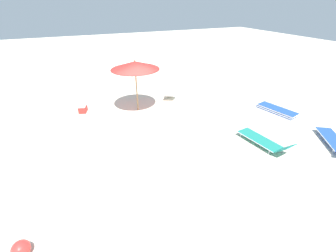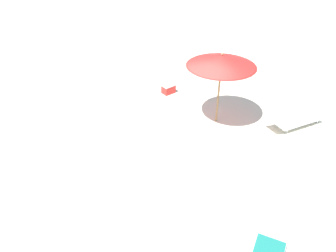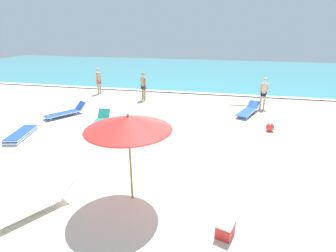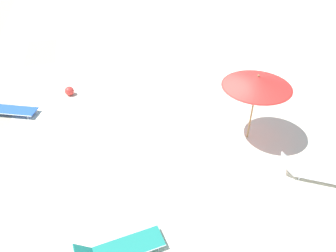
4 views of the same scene
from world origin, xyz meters
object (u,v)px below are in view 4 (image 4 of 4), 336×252
Objects in this scene: sun_lounger_near_water_left at (120,249)px; cooler_box at (240,93)px; beach_umbrella at (257,82)px; beach_ball at (69,91)px; sun_lounger_under_umbrella at (7,109)px; sun_lounger_beside_umbrella at (315,172)px.

sun_lounger_near_water_left is 8.26m from cooler_box.
beach_umbrella is 3.35m from cooler_box.
sun_lounger_under_umbrella is at bearing 109.12° from beach_ball.
sun_lounger_beside_umbrella reaches higher than sun_lounger_under_umbrella.
sun_lounger_under_umbrella is at bearing 66.69° from beach_umbrella.
beach_umbrella is 6.45× the size of beach_ball.
sun_lounger_under_umbrella is 1.09× the size of sun_lounger_beside_umbrella.
beach_ball is 0.65× the size of cooler_box.
sun_lounger_under_umbrella is at bearing 18.21° from sun_lounger_near_water_left.
sun_lounger_near_water_left is at bearing 63.49° from cooler_box.
cooler_box is (-1.88, -6.86, -0.00)m from beach_ball.
sun_lounger_beside_umbrella is (-5.88, -9.46, 0.01)m from sun_lounger_under_umbrella.
beach_umbrella is 4.22× the size of cooler_box.
sun_lounger_beside_umbrella reaches higher than cooler_box.
sun_lounger_under_umbrella is 11.14m from sun_lounger_beside_umbrella.
cooler_box is (5.93, -5.75, -0.03)m from sun_lounger_near_water_left.
beach_umbrella reaches higher than beach_ball.
cooler_box is at bearing -105.30° from beach_ball.
beach_umbrella is at bearing -126.21° from beach_ball.
sun_lounger_near_water_left is (-1.12, 6.02, 0.00)m from sun_lounger_beside_umbrella.
sun_lounger_under_umbrella is 2.47m from beach_ball.
sun_lounger_under_umbrella is 3.99× the size of cooler_box.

